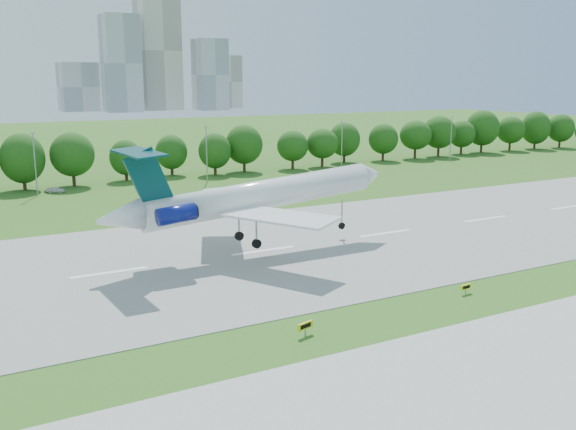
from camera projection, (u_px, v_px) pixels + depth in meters
The scene contains 10 objects.
ground at pixel (378, 311), 62.69m from camera, with size 600.00×600.00×0.00m, color #325917.
runway at pixel (263, 251), 84.09m from camera, with size 400.00×45.00×0.08m, color gray.
taxiway at pixel (525, 386), 47.27m from camera, with size 400.00×23.00×0.08m, color #ADADA8.
tree_line at pixel (125, 153), 140.17m from camera, with size 288.40×8.40×10.40m.
light_poles at pixel (126, 158), 130.40m from camera, with size 175.90×0.25×12.19m.
skyline at pixel (154, 65), 438.01m from camera, with size 127.00×52.00×80.00m.
airliner at pixel (248, 197), 81.40m from camera, with size 41.20×29.92×13.32m.
taxi_sign_left at pixel (305, 326), 56.49m from camera, with size 1.75×0.69×1.24m.
taxi_sign_centre at pixel (466, 287), 67.46m from camera, with size 1.43×0.30×1.00m.
service_vehicle_b at pixel (56, 190), 126.74m from camera, with size 1.42×3.52×1.20m, color white.
Camera 1 is at (-36.31, -47.71, 22.36)m, focal length 40.00 mm.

